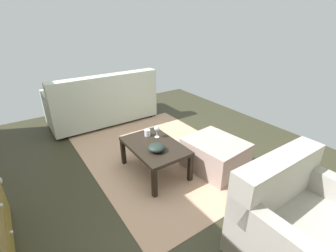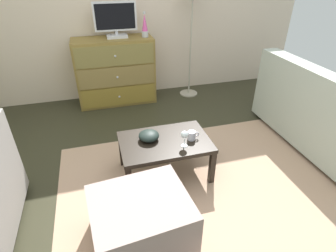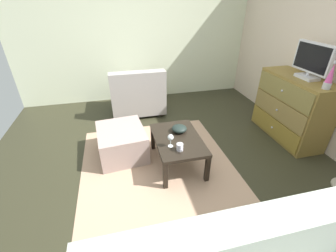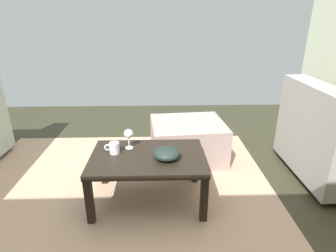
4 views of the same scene
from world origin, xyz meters
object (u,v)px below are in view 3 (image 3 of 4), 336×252
Objects in this scene: tv at (312,61)px; armchair at (137,95)px; ottoman at (122,142)px; mug at (180,147)px; wine_glass at (171,138)px; lava_lamp at (330,77)px; bowl_decorative at (179,129)px; coffee_table at (178,141)px; dresser at (291,108)px.

tv reaches higher than armchair.
ottoman is (1.27, -0.37, -0.15)m from armchair.
wine_glass is at bearing -141.21° from mug.
lava_lamp is 1.71× the size of bowl_decorative.
mug is 0.91m from ottoman.
wine_glass reaches higher than mug.
tv is 0.68× the size of coffee_table.
armchair is at bearing 163.60° from ottoman.
dresser reaches higher than coffee_table.
armchair is at bearing -166.35° from bowl_decorative.
lava_lamp is 2.89× the size of mug.
coffee_table is (0.26, -1.81, -0.13)m from dresser.
mug is 0.40m from bowl_decorative.
dresser is 1.98m from wine_glass.
lava_lamp is (0.45, -0.04, 0.62)m from dresser.
tv is at bearing 95.72° from coffee_table.
tv is 2.02m from coffee_table.
tv reaches higher than ottoman.
ottoman is at bearing -92.54° from dresser.
coffee_table is 7.39× the size of mug.
lava_lamp is 1.92m from mug.
tv is at bearing 55.84° from armchair.
lava_lamp reaches higher than ottoman.
mug is (0.05, -1.81, -0.66)m from lava_lamp.
coffee_table is (0.18, -1.83, -0.84)m from tv.
wine_glass is (0.40, -1.93, 0.03)m from dresser.
armchair reaches higher than coffee_table.
armchair is (-1.45, -2.13, -0.84)m from tv.
tv is 0.81× the size of ottoman.
dresser is 1.18× the size of armchair.
mug is (0.51, -1.85, -0.04)m from dresser.
dresser is at bearing 98.06° from coffee_table.
coffee_table is 1.66m from armchair.
coffee_table is at bearing -22.64° from bowl_decorative.
mug reaches higher than coffee_table.
dresser is 1.58× the size of ottoman.
lava_lamp is 0.47× the size of ottoman.
tv is 0.40m from lava_lamp.
bowl_decorative is (-0.34, -1.70, -0.66)m from lava_lamp.
tv is (0.07, 0.02, 0.71)m from dresser.
wine_glass is at bearing -78.21° from dresser.
armchair is at bearing -124.16° from tv.
lava_lamp is (0.38, -0.07, -0.09)m from tv.
wine_glass reaches higher than bowl_decorative.
coffee_table is 5.37× the size of wine_glass.
tv is 1.92m from bowl_decorative.
dresser is 1.92m from mug.
bowl_decorative is (-0.39, 0.10, 0.00)m from mug.
armchair is (-1.88, -0.26, -0.09)m from mug.
coffee_table is (-0.20, -1.76, -0.75)m from lava_lamp.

